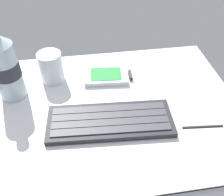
{
  "coord_description": "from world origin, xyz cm",
  "views": [
    {
      "loc": [
        -6.6,
        -43.77,
        44.85
      ],
      "look_at": [
        0.0,
        0.0,
        3.0
      ],
      "focal_mm": 40.46,
      "sensor_mm": 36.0,
      "label": 1
    }
  ],
  "objects_px": {
    "keyboard": "(110,121)",
    "stylus_pen": "(203,126)",
    "water_bottle": "(5,67)",
    "handheld_device": "(108,76)",
    "juice_cup": "(51,68)"
  },
  "relations": [
    {
      "from": "handheld_device",
      "to": "stylus_pen",
      "type": "relative_size",
      "value": 1.39
    },
    {
      "from": "juice_cup",
      "to": "keyboard",
      "type": "bearing_deg",
      "value": -53.92
    },
    {
      "from": "juice_cup",
      "to": "stylus_pen",
      "type": "xyz_separation_m",
      "value": [
        0.34,
        -0.23,
        -0.04
      ]
    },
    {
      "from": "keyboard",
      "to": "stylus_pen",
      "type": "relative_size",
      "value": 3.12
    },
    {
      "from": "handheld_device",
      "to": "water_bottle",
      "type": "xyz_separation_m",
      "value": [
        -0.25,
        -0.03,
        0.08
      ]
    },
    {
      "from": "handheld_device",
      "to": "water_bottle",
      "type": "height_order",
      "value": "water_bottle"
    },
    {
      "from": "handheld_device",
      "to": "stylus_pen",
      "type": "bearing_deg",
      "value": -47.97
    },
    {
      "from": "keyboard",
      "to": "juice_cup",
      "type": "relative_size",
      "value": 3.49
    },
    {
      "from": "keyboard",
      "to": "juice_cup",
      "type": "bearing_deg",
      "value": 126.08
    },
    {
      "from": "handheld_device",
      "to": "juice_cup",
      "type": "bearing_deg",
      "value": 174.14
    },
    {
      "from": "handheld_device",
      "to": "juice_cup",
      "type": "height_order",
      "value": "juice_cup"
    },
    {
      "from": "water_bottle",
      "to": "stylus_pen",
      "type": "height_order",
      "value": "water_bottle"
    },
    {
      "from": "keyboard",
      "to": "handheld_device",
      "type": "xyz_separation_m",
      "value": [
        0.02,
        0.17,
        -0.0
      ]
    },
    {
      "from": "water_bottle",
      "to": "stylus_pen",
      "type": "bearing_deg",
      "value": -21.94
    },
    {
      "from": "keyboard",
      "to": "handheld_device",
      "type": "relative_size",
      "value": 2.25
    }
  ]
}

